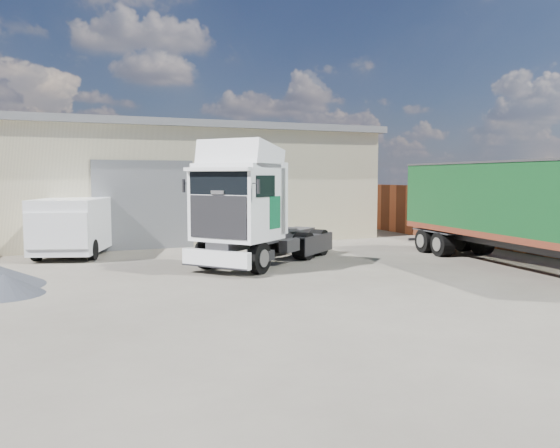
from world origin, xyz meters
name	(u,v)px	position (x,y,z in m)	size (l,w,h in m)	color
ground	(286,294)	(0.00, 0.00, 0.00)	(120.00, 120.00, 0.00)	#2C2823
warehouse	(39,183)	(-6.00, 16.00, 2.66)	(30.60, 12.60, 5.42)	beige
brick_boundary_wall	(477,216)	(11.50, 6.00, 1.25)	(0.35, 26.00, 2.50)	brown
tractor_unit	(251,214)	(0.61, 4.42, 1.72)	(6.10, 5.57, 4.10)	black
box_trailer	(518,203)	(8.50, 0.91, 2.10)	(3.18, 10.53, 3.45)	#2D2D30
panel_van	(78,225)	(-4.55, 9.56, 1.11)	(3.69, 5.65, 2.14)	black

